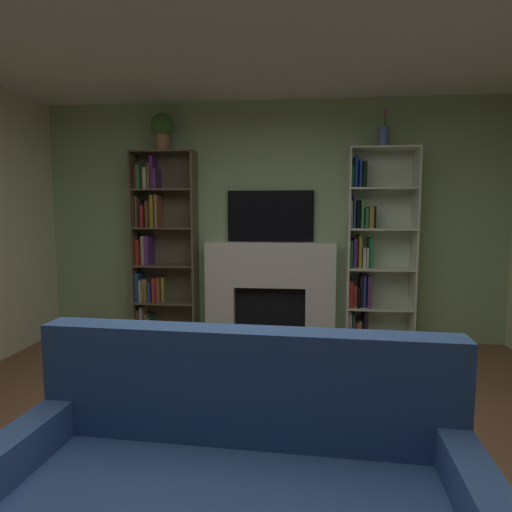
{
  "coord_description": "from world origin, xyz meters",
  "views": [
    {
      "loc": [
        0.35,
        -2.28,
        1.48
      ],
      "look_at": [
        0.0,
        1.05,
        1.12
      ],
      "focal_mm": 30.51,
      "sensor_mm": 36.0,
      "label": 1
    }
  ],
  "objects_px": {
    "fireplace": "(270,290)",
    "potted_plant": "(162,129)",
    "bookshelf_right": "(371,253)",
    "couch": "(234,509)",
    "bookshelf_left": "(159,247)",
    "vase_with_flowers": "(384,136)",
    "tv": "(271,216)"
  },
  "relations": [
    {
      "from": "vase_with_flowers",
      "to": "couch",
      "type": "bearing_deg",
      "value": -108.88
    },
    {
      "from": "fireplace",
      "to": "potted_plant",
      "type": "distance_m",
      "value": 2.14
    },
    {
      "from": "bookshelf_left",
      "to": "couch",
      "type": "relative_size",
      "value": 1.12
    },
    {
      "from": "bookshelf_right",
      "to": "potted_plant",
      "type": "relative_size",
      "value": 5.24
    },
    {
      "from": "vase_with_flowers",
      "to": "couch",
      "type": "relative_size",
      "value": 0.21
    },
    {
      "from": "bookshelf_left",
      "to": "couch",
      "type": "distance_m",
      "value": 3.6
    },
    {
      "from": "potted_plant",
      "to": "fireplace",
      "type": "bearing_deg",
      "value": 2.22
    },
    {
      "from": "couch",
      "to": "tv",
      "type": "bearing_deg",
      "value": 91.74
    },
    {
      "from": "tv",
      "to": "bookshelf_right",
      "type": "xyz_separation_m",
      "value": [
        1.1,
        -0.09,
        -0.4
      ]
    },
    {
      "from": "fireplace",
      "to": "bookshelf_left",
      "type": "distance_m",
      "value": 1.36
    },
    {
      "from": "fireplace",
      "to": "couch",
      "type": "distance_m",
      "value": 3.25
    },
    {
      "from": "fireplace",
      "to": "tv",
      "type": "bearing_deg",
      "value": 90.0
    },
    {
      "from": "bookshelf_left",
      "to": "potted_plant",
      "type": "bearing_deg",
      "value": -29.78
    },
    {
      "from": "bookshelf_right",
      "to": "couch",
      "type": "relative_size",
      "value": 1.12
    },
    {
      "from": "bookshelf_right",
      "to": "vase_with_flowers",
      "type": "distance_m",
      "value": 1.24
    },
    {
      "from": "fireplace",
      "to": "bookshelf_right",
      "type": "bearing_deg",
      "value": -0.91
    },
    {
      "from": "bookshelf_left",
      "to": "bookshelf_right",
      "type": "relative_size",
      "value": 1.0
    },
    {
      "from": "potted_plant",
      "to": "vase_with_flowers",
      "type": "relative_size",
      "value": 1.02
    },
    {
      "from": "fireplace",
      "to": "couch",
      "type": "xyz_separation_m",
      "value": [
        0.1,
        -3.24,
        -0.28
      ]
    },
    {
      "from": "bookshelf_left",
      "to": "bookshelf_right",
      "type": "bearing_deg",
      "value": -0.46
    },
    {
      "from": "bookshelf_right",
      "to": "tv",
      "type": "bearing_deg",
      "value": 175.24
    },
    {
      "from": "fireplace",
      "to": "tv",
      "type": "distance_m",
      "value": 0.83
    },
    {
      "from": "fireplace",
      "to": "potted_plant",
      "type": "relative_size",
      "value": 3.82
    },
    {
      "from": "bookshelf_right",
      "to": "couch",
      "type": "xyz_separation_m",
      "value": [
        -1.0,
        -3.22,
        -0.7
      ]
    },
    {
      "from": "tv",
      "to": "couch",
      "type": "bearing_deg",
      "value": -88.26
    },
    {
      "from": "tv",
      "to": "couch",
      "type": "xyz_separation_m",
      "value": [
        0.1,
        -3.31,
        -1.1
      ]
    },
    {
      "from": "bookshelf_left",
      "to": "bookshelf_right",
      "type": "xyz_separation_m",
      "value": [
        2.37,
        -0.02,
        -0.05
      ]
    },
    {
      "from": "fireplace",
      "to": "bookshelf_right",
      "type": "relative_size",
      "value": 0.73
    },
    {
      "from": "tv",
      "to": "bookshelf_left",
      "type": "height_order",
      "value": "bookshelf_left"
    },
    {
      "from": "tv",
      "to": "fireplace",
      "type": "bearing_deg",
      "value": -90.0
    },
    {
      "from": "bookshelf_right",
      "to": "vase_with_flowers",
      "type": "relative_size",
      "value": 5.36
    },
    {
      "from": "bookshelf_left",
      "to": "vase_with_flowers",
      "type": "relative_size",
      "value": 5.36
    }
  ]
}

